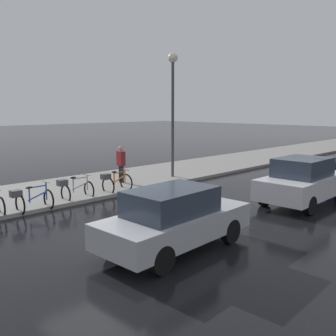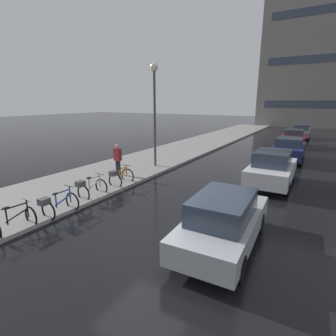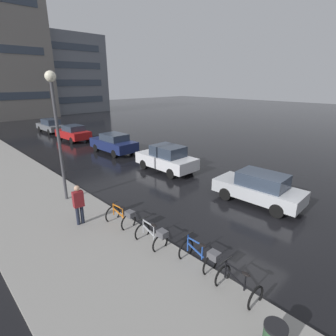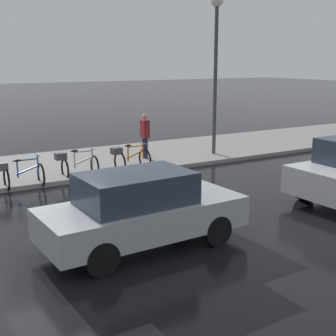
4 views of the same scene
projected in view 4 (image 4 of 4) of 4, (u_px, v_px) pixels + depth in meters
ground_plane at (64, 227)px, 10.71m from camera, size 140.00×140.00×0.00m
sidewalk_kerb at (239, 145)px, 20.70m from camera, size 4.80×60.00×0.14m
bicycle_second at (19, 174)px, 13.70m from camera, size 0.73×1.33×1.01m
bicycle_third at (76, 164)px, 14.93m from camera, size 0.72×1.33×0.97m
bicycle_farthest at (129, 158)px, 15.88m from camera, size 0.84×1.36×0.95m
car_silver at (141, 210)px, 9.41m from camera, size 1.89×4.23×1.57m
pedestrian at (145, 135)px, 17.38m from camera, size 0.42×0.28×1.81m
streetlamp at (216, 44)px, 17.50m from camera, size 0.47×0.47×6.11m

